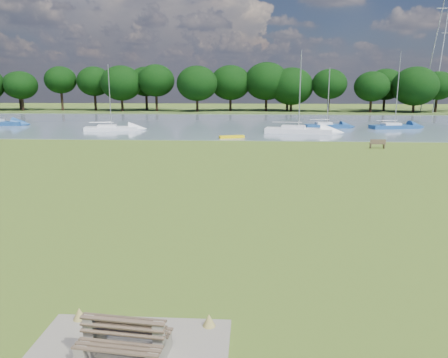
# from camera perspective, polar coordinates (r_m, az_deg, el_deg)

# --- Properties ---
(ground) EXTENTS (220.00, 220.00, 0.00)m
(ground) POSITION_cam_1_polar(r_m,az_deg,el_deg) (22.64, -2.92, -2.00)
(ground) COLOR #5E6C29
(river) EXTENTS (220.00, 40.00, 0.10)m
(river) POSITION_cam_1_polar(r_m,az_deg,el_deg) (64.09, 1.32, 7.25)
(river) COLOR slate
(river) RESTS_ON ground
(far_bank) EXTENTS (220.00, 20.00, 0.40)m
(far_bank) POSITION_cam_1_polar(r_m,az_deg,el_deg) (94.00, 2.05, 8.83)
(far_bank) COLOR #4C6626
(far_bank) RESTS_ON ground
(bench_pair) EXTENTS (1.87, 1.22, 0.95)m
(bench_pair) POSITION_cam_1_polar(r_m,az_deg,el_deg) (9.64, -12.90, -19.87)
(bench_pair) COLOR gray
(bench_pair) RESTS_ON concrete_pad
(riverbank_bench) EXTENTS (1.36, 0.45, 0.83)m
(riverbank_bench) POSITION_cam_1_polar(r_m,az_deg,el_deg) (41.15, 19.42, 4.36)
(riverbank_bench) COLOR brown
(riverbank_bench) RESTS_ON ground
(kayak) EXTENTS (2.71, 1.40, 0.27)m
(kayak) POSITION_cam_1_polar(r_m,az_deg,el_deg) (46.16, 1.01, 5.54)
(kayak) COLOR yellow
(kayak) RESTS_ON river
(tree_line) EXTENTS (137.29, 8.08, 9.78)m
(tree_line) POSITION_cam_1_polar(r_m,az_deg,el_deg) (89.93, 0.54, 12.41)
(tree_line) COLOR black
(tree_line) RESTS_ON far_bank
(sailboat_0) EXTENTS (5.79, 2.42, 7.60)m
(sailboat_0) POSITION_cam_1_polar(r_m,az_deg,el_deg) (58.20, 13.25, 6.94)
(sailboat_0) COLOR navy
(sailboat_0) RESTS_ON river
(sailboat_1) EXTENTS (7.93, 3.54, 9.26)m
(sailboat_1) POSITION_cam_1_polar(r_m,az_deg,el_deg) (51.65, 9.62, 6.50)
(sailboat_1) COLOR white
(sailboat_1) RESTS_ON river
(sailboat_3) EXTENTS (6.55, 3.19, 9.46)m
(sailboat_3) POSITION_cam_1_polar(r_m,az_deg,el_deg) (60.20, 21.35, 6.58)
(sailboat_3) COLOR navy
(sailboat_3) RESTS_ON river
(sailboat_4) EXTENTS (6.62, 3.05, 7.87)m
(sailboat_4) POSITION_cam_1_polar(r_m,az_deg,el_deg) (55.64, -14.58, 6.59)
(sailboat_4) COLOR white
(sailboat_4) RESTS_ON river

